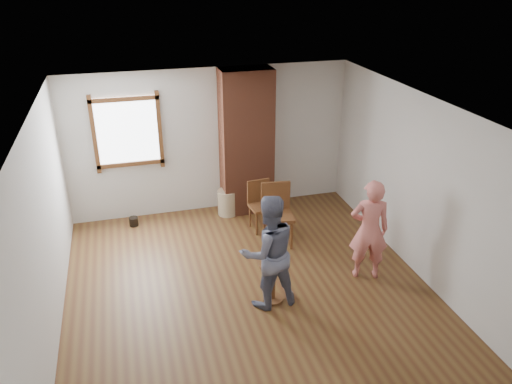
% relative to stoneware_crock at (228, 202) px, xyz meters
% --- Properties ---
extents(ground, '(5.50, 5.50, 0.00)m').
position_rel_stoneware_crock_xyz_m(ground, '(-0.21, -2.40, -0.23)').
color(ground, brown).
rests_on(ground, ground).
extents(room_shell, '(5.04, 5.52, 2.62)m').
position_rel_stoneware_crock_xyz_m(room_shell, '(-0.27, -1.79, 1.58)').
color(room_shell, silver).
rests_on(room_shell, ground).
extents(brick_chimney, '(0.90, 0.50, 2.60)m').
position_rel_stoneware_crock_xyz_m(brick_chimney, '(0.39, 0.10, 1.07)').
color(brick_chimney, brown).
rests_on(brick_chimney, ground).
extents(stoneware_crock, '(0.40, 0.40, 0.47)m').
position_rel_stoneware_crock_xyz_m(stoneware_crock, '(0.00, 0.00, 0.00)').
color(stoneware_crock, tan).
rests_on(stoneware_crock, ground).
extents(dark_pot, '(0.19, 0.19, 0.16)m').
position_rel_stoneware_crock_xyz_m(dark_pot, '(-1.68, 0.00, -0.15)').
color(dark_pot, black).
rests_on(dark_pot, ground).
extents(dining_chair_left, '(0.44, 0.44, 0.85)m').
position_rel_stoneware_crock_xyz_m(dining_chair_left, '(0.44, -0.64, 0.24)').
color(dining_chair_left, brown).
rests_on(dining_chair_left, ground).
extents(dining_chair_right, '(0.52, 0.52, 1.01)m').
position_rel_stoneware_crock_xyz_m(dining_chair_right, '(0.56, -1.16, 0.33)').
color(dining_chair_right, brown).
rests_on(dining_chair_right, ground).
extents(side_table, '(0.40, 0.40, 0.60)m').
position_rel_stoneware_crock_xyz_m(side_table, '(0.04, -2.65, 0.17)').
color(side_table, brown).
rests_on(side_table, ground).
extents(cake_plate, '(0.18, 0.18, 0.01)m').
position_rel_stoneware_crock_xyz_m(cake_plate, '(0.04, -2.65, 0.37)').
color(cake_plate, white).
rests_on(cake_plate, side_table).
extents(cake_slice, '(0.08, 0.07, 0.06)m').
position_rel_stoneware_crock_xyz_m(cake_slice, '(0.05, -2.65, 0.40)').
color(cake_slice, white).
rests_on(cake_slice, cake_plate).
extents(man, '(0.83, 0.68, 1.59)m').
position_rel_stoneware_crock_xyz_m(man, '(-0.04, -2.68, 0.56)').
color(man, '#151B3B').
rests_on(man, ground).
extents(person_pink, '(0.64, 0.52, 1.53)m').
position_rel_stoneware_crock_xyz_m(person_pink, '(1.52, -2.45, 0.53)').
color(person_pink, '#E67B73').
rests_on(person_pink, ground).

